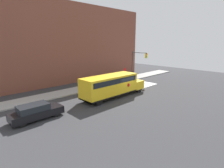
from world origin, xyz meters
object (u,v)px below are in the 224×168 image
object	(u,v)px
stop_sign	(125,73)
traffic_light	(137,62)
school_bus	(112,85)
parked_car	(36,112)

from	to	relation	value
stop_sign	traffic_light	bearing A→B (deg)	-42.64
school_bus	parked_car	xyz separation A→B (m)	(-9.68, 0.12, -0.94)
school_bus	stop_sign	size ratio (longest dim) A/B	3.92
parked_car	traffic_light	xyz separation A→B (m)	(19.57, 3.66, 2.86)
school_bus	parked_car	distance (m)	9.73
school_bus	traffic_light	world-z (taller)	traffic_light
parked_car	traffic_light	bearing A→B (deg)	10.60
stop_sign	traffic_light	distance (m)	2.94
school_bus	traffic_light	xyz separation A→B (m)	(9.89, 3.79, 1.92)
parked_car	stop_sign	bearing A→B (deg)	15.87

